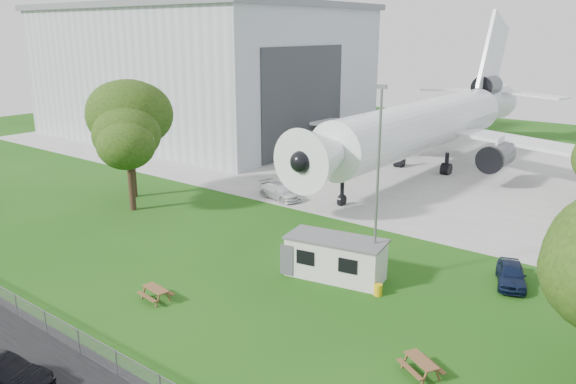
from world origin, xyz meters
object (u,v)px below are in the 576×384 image
Objects in this scene: car_centre_sedan at (0,375)px; site_cabin at (336,258)px; airliner at (428,123)px; picnic_west at (156,300)px; picnic_east at (420,374)px; hangar at (201,71)px.

site_cabin is at bearing -37.18° from car_centre_sedan.
site_cabin is at bearing -75.44° from airliner.
picnic_west is at bearing -13.72° from car_centre_sedan.
picnic_west is 0.40× the size of car_centre_sedan.
site_cabin is 19.34m from car_centre_sedan.
picnic_west is (1.47, -39.46, -5.27)m from airliner.
airliner is 10.67× the size of car_centre_sedan.
site_cabin is 3.86× the size of picnic_east.
hangar is at bearing 174.40° from picnic_east.
hangar reaches higher than site_cabin.
picnic_east is at bearing -35.04° from hangar.
airliner is 40.78m from picnic_east.
picnic_west is at bearing -125.45° from site_cabin.
hangar reaches higher than picnic_east.
site_cabin is (43.87, -30.56, -8.09)m from hangar.
picnic_east is (16.73, -36.81, -5.27)m from airliner.
picnic_east is (15.26, 2.64, 0.00)m from picnic_west.
car_centre_sedan is at bearing -104.99° from site_cabin.
airliner is at bearing 99.23° from picnic_west.
car_centre_sedan is (-13.83, -12.28, 0.74)m from picnic_east.
airliner is (35.97, -0.14, -4.14)m from hangar.
site_cabin is (7.90, -30.42, -3.96)m from airliner.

